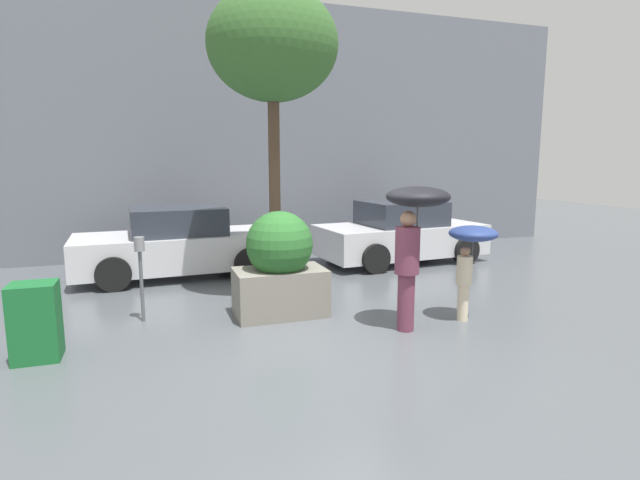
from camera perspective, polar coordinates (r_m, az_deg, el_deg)
The scene contains 10 objects.
ground_plane at distance 6.38m, azimuth -0.06°, elevation -11.81°, with size 40.00×40.00×0.00m, color #51565B.
building_facade at distance 12.31m, azimuth -10.08°, elevation 12.35°, with size 18.00×0.30×6.00m.
planter_box at distance 7.34m, azimuth -4.62°, elevation -2.92°, with size 1.32×0.98×1.55m.
person_adult at distance 6.69m, azimuth 10.67°, elevation 1.88°, with size 0.84×0.84×1.94m.
person_child at distance 7.31m, azimuth 16.85°, elevation -0.65°, with size 0.68×0.68×1.37m.
parked_car_near at distance 10.30m, azimuth -15.83°, elevation -0.47°, with size 4.01×2.09×1.36m.
parked_car_far at distance 11.43m, azimuth 9.17°, elevation 0.68°, with size 3.84×2.18×1.36m.
street_tree at distance 8.44m, azimuth -5.44°, elevation 21.10°, with size 2.07×2.07×4.95m.
parking_meter at distance 7.45m, azimuth -19.86°, elevation -2.26°, with size 0.14×0.14×1.22m.
newspaper_box at distance 6.63m, azimuth -29.75°, elevation -8.12°, with size 0.50×0.44×0.90m.
Camera 1 is at (-1.92, -5.64, 2.28)m, focal length 28.00 mm.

